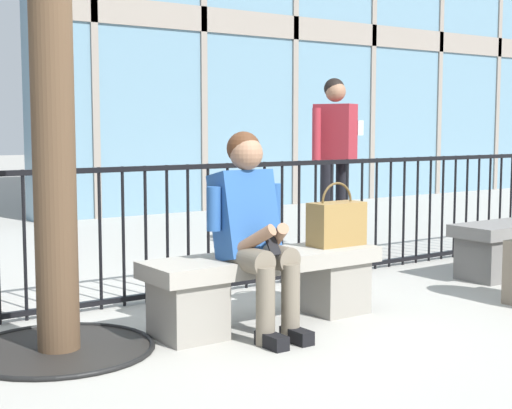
{
  "coord_description": "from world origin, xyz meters",
  "views": [
    {
      "loc": [
        -2.75,
        -3.79,
        1.24
      ],
      "look_at": [
        0.0,
        0.1,
        0.75
      ],
      "focal_mm": 53.17,
      "sensor_mm": 36.0,
      "label": 1
    }
  ],
  "objects_px": {
    "stone_bench": "(265,282)",
    "bystander_further_back": "(335,151)",
    "seated_person_with_phone": "(253,226)",
    "handbag_on_bench": "(337,223)"
  },
  "relations": [
    {
      "from": "stone_bench",
      "to": "bystander_further_back",
      "type": "height_order",
      "value": "bystander_further_back"
    },
    {
      "from": "stone_bench",
      "to": "seated_person_with_phone",
      "type": "height_order",
      "value": "seated_person_with_phone"
    },
    {
      "from": "stone_bench",
      "to": "handbag_on_bench",
      "type": "relative_size",
      "value": 3.76
    },
    {
      "from": "stone_bench",
      "to": "seated_person_with_phone",
      "type": "bearing_deg",
      "value": -144.97
    },
    {
      "from": "bystander_further_back",
      "to": "handbag_on_bench",
      "type": "bearing_deg",
      "value": -130.82
    },
    {
      "from": "stone_bench",
      "to": "bystander_further_back",
      "type": "relative_size",
      "value": 0.94
    },
    {
      "from": "stone_bench",
      "to": "seated_person_with_phone",
      "type": "relative_size",
      "value": 1.32
    },
    {
      "from": "stone_bench",
      "to": "bystander_further_back",
      "type": "xyz_separation_m",
      "value": [
        2.15,
        1.81,
        0.73
      ]
    },
    {
      "from": "handbag_on_bench",
      "to": "bystander_further_back",
      "type": "distance_m",
      "value": 2.43
    },
    {
      "from": "stone_bench",
      "to": "handbag_on_bench",
      "type": "bearing_deg",
      "value": -0.99
    }
  ]
}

